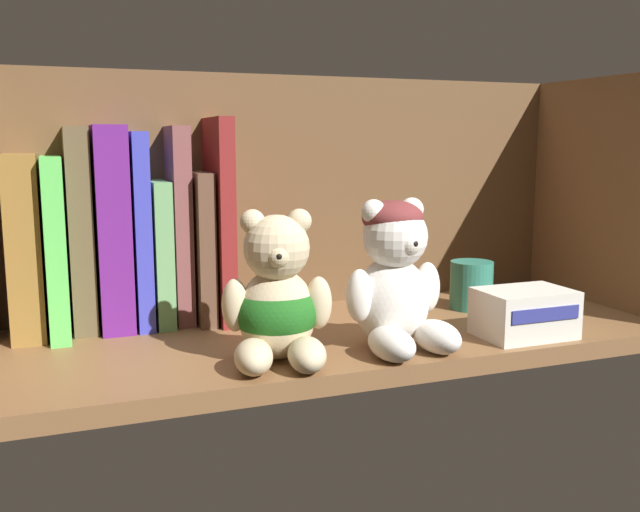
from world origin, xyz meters
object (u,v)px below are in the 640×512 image
book_3 (111,228)px  book_0 (25,245)px  teddy_bear_larger (277,302)px  small_product_box (524,313)px  book_1 (55,245)px  book_4 (138,229)px  pillar_candle (471,285)px  book_7 (198,246)px  book_8 (215,219)px  book_2 (80,230)px  teddy_bear_smaller (396,278)px  book_6 (178,225)px  book_5 (159,252)px

book_3 → book_0: bearing=180.0°
teddy_bear_larger → small_product_box: 28.14cm
book_1 → book_4: size_ratio=0.88×
book_3 → book_4: book_3 is taller
book_1 → pillar_candle: bearing=-8.9°
book_1 → pillar_candle: (49.48, -7.72, -6.77)cm
pillar_candle → book_7: bearing=167.0°
book_0 → pillar_candle: size_ratio=3.25×
book_7 → book_8: bearing=0.0°
book_1 → book_8: book_8 is taller
book_2 → teddy_bear_smaller: (29.88, -19.53, -4.06)cm
book_6 → book_0: bearing=180.0°
book_6 → pillar_candle: book_6 is taller
book_1 → pillar_candle: size_ratio=3.21×
book_2 → book_6: bearing=0.0°
book_0 → book_4: size_ratio=0.89×
book_2 → small_product_box: size_ratio=2.29×
book_2 → teddy_bear_larger: book_2 is taller
book_3 → small_product_box: book_3 is taller
book_5 → teddy_bear_smaller: book_5 is taller
teddy_bear_smaller → small_product_box: (15.13, -1.43, -4.73)cm
book_3 → book_4: size_ratio=1.03×
book_8 → pillar_candle: bearing=-13.9°
book_7 → book_8: 3.81cm
teddy_bear_larger → small_product_box: bearing=-3.1°
teddy_bear_larger → teddy_bear_smaller: teddy_bear_smaller is taller
book_4 → book_6: book_6 is taller
teddy_bear_smaller → teddy_bear_larger: bearing=179.7°
book_1 → book_8: size_ratio=0.82×
book_4 → teddy_bear_larger: book_4 is taller
small_product_box → book_6: bearing=148.3°
teddy_bear_larger → pillar_candle: bearing=21.6°
book_3 → pillar_candle: 44.88cm
book_3 → book_4: bearing=0.0°
book_7 → small_product_box: 38.51cm
book_3 → small_product_box: 47.42cm
book_1 → teddy_bear_larger: book_1 is taller
book_8 → teddy_bear_smaller: bearing=-53.7°
small_product_box → book_1: bearing=156.3°
book_0 → teddy_bear_larger: (22.90, -19.46, -4.12)cm
teddy_bear_larger → book_2: bearing=131.3°
teddy_bear_larger → teddy_bear_smaller: (12.78, -0.07, 1.51)cm
pillar_candle → small_product_box: bearing=-97.7°
book_0 → book_7: size_ratio=1.12×
book_0 → book_8: book_8 is taller
teddy_bear_smaller → pillar_candle: (16.93, 11.81, -4.28)cm
book_7 → book_6: bearing=180.0°
book_2 → pillar_candle: 48.17cm
book_1 → book_3: book_3 is taller
book_2 → book_3: size_ratio=0.99×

